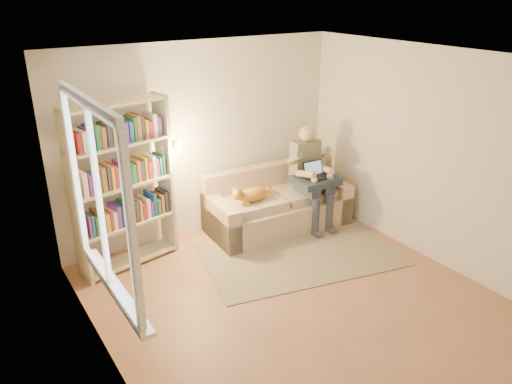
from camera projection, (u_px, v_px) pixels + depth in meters
floor at (303, 306)px, 5.42m from camera, size 4.50×4.50×0.00m
ceiling at (313, 61)px, 4.41m from camera, size 4.00×4.50×0.02m
wall_left at (107, 251)px, 3.91m from camera, size 0.02×4.50×2.60m
wall_right at (439, 160)px, 5.92m from camera, size 0.02×4.50×2.60m
wall_back at (202, 141)px, 6.65m from camera, size 4.00×0.02×2.60m
window at (105, 231)px, 4.06m from camera, size 0.12×1.52×1.69m
sofa at (276, 207)px, 7.09m from camera, size 2.05×1.04×0.84m
person at (310, 172)px, 6.97m from camera, size 0.44×0.66×1.43m
cat at (251, 195)px, 6.64m from camera, size 0.65×0.26×0.24m
blanket at (315, 180)px, 6.89m from camera, size 0.61×0.52×0.09m
laptop at (315, 173)px, 6.86m from camera, size 0.32×0.28×0.27m
bookshelf at (122, 178)px, 5.83m from camera, size 1.40×0.52×2.05m
rug at (301, 255)px, 6.42m from camera, size 2.71×1.95×0.01m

